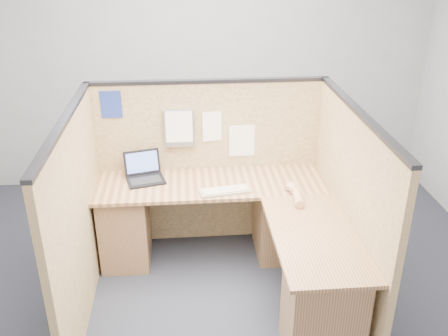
{
  "coord_description": "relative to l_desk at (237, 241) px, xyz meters",
  "views": [
    {
      "loc": [
        -0.21,
        -3.07,
        2.63
      ],
      "look_at": [
        0.09,
        0.5,
        0.94
      ],
      "focal_mm": 40.0,
      "sensor_mm": 36.0,
      "label": 1
    }
  ],
  "objects": [
    {
      "name": "l_desk",
      "position": [
        0.0,
        0.0,
        0.0
      ],
      "size": [
        1.95,
        1.75,
        0.73
      ],
      "color": "brown",
      "rests_on": "floor"
    },
    {
      "name": "cubicle_partitions",
      "position": [
        -0.18,
        0.14,
        0.38
      ],
      "size": [
        2.06,
        1.83,
        1.53
      ],
      "color": "brown",
      "rests_on": "floor"
    },
    {
      "name": "mouse",
      "position": [
        0.46,
        0.19,
        0.36
      ],
      "size": [
        0.1,
        0.07,
        0.04
      ],
      "primitive_type": "ellipsoid",
      "rotation": [
        0.0,
        0.0,
        -0.04
      ],
      "color": "silver",
      "rests_on": "l_desk"
    },
    {
      "name": "file_holder",
      "position": [
        -0.44,
        0.66,
        0.73
      ],
      "size": [
        0.26,
        0.05,
        0.33
      ],
      "color": "slate",
      "rests_on": "cubicle_partitions"
    },
    {
      "name": "keyboard",
      "position": [
        -0.08,
        0.2,
        0.35
      ],
      "size": [
        0.43,
        0.2,
        0.03
      ],
      "rotation": [
        0.0,
        0.0,
        0.16
      ],
      "color": "gray",
      "rests_on": "l_desk"
    },
    {
      "name": "hand_forearm",
      "position": [
        0.47,
        0.06,
        0.37
      ],
      "size": [
        0.1,
        0.36,
        0.08
      ],
      "color": "tan",
      "rests_on": "l_desk"
    },
    {
      "name": "paper_left",
      "position": [
        -0.13,
        0.68,
        0.73
      ],
      "size": [
        0.21,
        0.03,
        0.27
      ],
      "primitive_type": "cube",
      "rotation": [
        0.0,
        0.0,
        0.13
      ],
      "color": "white",
      "rests_on": "cubicle_partitions"
    },
    {
      "name": "paper_right",
      "position": [
        0.11,
        0.68,
        0.59
      ],
      "size": [
        0.23,
        0.02,
        0.29
      ],
      "primitive_type": "cube",
      "rotation": [
        0.0,
        0.0,
        0.07
      ],
      "color": "white",
      "rests_on": "cubicle_partitions"
    },
    {
      "name": "blue_poster",
      "position": [
        -0.99,
        0.68,
        0.95
      ],
      "size": [
        0.18,
        0.0,
        0.23
      ],
      "primitive_type": "cube",
      "rotation": [
        0.0,
        0.0,
        -0.0
      ],
      "color": "navy",
      "rests_on": "cubicle_partitions"
    },
    {
      "name": "floor",
      "position": [
        -0.18,
        -0.29,
        -0.39
      ],
      "size": [
        5.0,
        5.0,
        0.0
      ],
      "primitive_type": "plane",
      "color": "#20252E",
      "rests_on": "ground"
    },
    {
      "name": "wall_back",
      "position": [
        -0.18,
        1.96,
        1.01
      ],
      "size": [
        5.0,
        0.0,
        5.0
      ],
      "primitive_type": "plane",
      "rotation": [
        1.57,
        0.0,
        0.0
      ],
      "color": "#939598",
      "rests_on": "floor"
    },
    {
      "name": "laptop",
      "position": [
        -0.73,
        0.52,
        0.39
      ],
      "size": [
        0.35,
        0.36,
        0.22
      ],
      "rotation": [
        0.0,
        0.0,
        0.25
      ],
      "color": "black",
      "rests_on": "l_desk"
    },
    {
      "name": "american_flag",
      "position": [
        -0.44,
        0.67,
        0.78
      ],
      "size": [
        0.21,
        0.01,
        0.37
      ],
      "color": "olive",
      "rests_on": "cubicle_partitions"
    }
  ]
}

